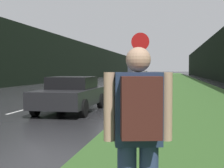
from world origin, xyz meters
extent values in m
cube|color=#386028|center=(7.08, 40.00, 0.01)|extent=(6.00, 240.00, 0.02)
cube|color=silver|center=(0.00, 13.38, 0.00)|extent=(0.12, 3.00, 0.01)
cube|color=silver|center=(0.00, 20.38, 0.00)|extent=(0.12, 3.00, 0.01)
cube|color=silver|center=(0.00, 27.38, 0.00)|extent=(0.12, 3.00, 0.01)
cube|color=silver|center=(0.00, 34.38, 0.00)|extent=(0.12, 3.00, 0.01)
cube|color=black|center=(-10.08, 50.00, 3.16)|extent=(2.00, 140.00, 6.32)
cube|color=black|center=(13.08, 50.00, 3.47)|extent=(2.00, 140.00, 6.95)
cylinder|color=slate|center=(4.66, 13.55, 1.17)|extent=(0.07, 0.07, 2.34)
cylinder|color=#B71414|center=(4.66, 13.55, 2.68)|extent=(0.69, 0.02, 0.69)
cube|color=navy|center=(5.55, 4.46, 1.26)|extent=(0.47, 0.33, 0.66)
sphere|color=tan|center=(5.55, 4.46, 1.70)|extent=(0.23, 0.23, 0.23)
cylinder|color=tan|center=(5.29, 4.40, 1.27)|extent=(0.10, 0.10, 0.63)
cylinder|color=tan|center=(5.80, 4.52, 1.27)|extent=(0.10, 0.10, 0.63)
cube|color=#471E19|center=(5.59, 4.25, 1.29)|extent=(0.37, 0.25, 0.53)
cube|color=black|center=(2.04, 13.07, 0.58)|extent=(1.85, 4.19, 0.61)
cube|color=black|center=(2.04, 13.28, 1.11)|extent=(1.57, 1.89, 0.46)
cylinder|color=black|center=(2.92, 11.77, 0.31)|extent=(0.20, 0.62, 0.62)
cylinder|color=black|center=(1.16, 11.77, 0.31)|extent=(0.20, 0.62, 0.62)
cylinder|color=black|center=(2.92, 14.37, 0.31)|extent=(0.20, 0.62, 0.62)
cylinder|color=black|center=(1.16, 14.37, 0.31)|extent=(0.20, 0.62, 0.62)
cube|color=#9E9EA3|center=(2.04, 39.97, 0.65)|extent=(1.86, 4.43, 0.68)
cube|color=#5E5E61|center=(2.04, 40.19, 1.24)|extent=(1.58, 1.99, 0.50)
cylinder|color=black|center=(2.92, 38.60, 0.34)|extent=(0.20, 0.68, 0.68)
cylinder|color=black|center=(1.16, 38.60, 0.34)|extent=(0.20, 0.68, 0.68)
cylinder|color=black|center=(2.92, 41.35, 0.34)|extent=(0.20, 0.68, 0.68)
cylinder|color=black|center=(1.16, 41.35, 0.34)|extent=(0.20, 0.68, 0.68)
cube|color=black|center=(-2.04, 72.66, 1.58)|extent=(2.15, 2.11, 2.34)
cube|color=#333842|center=(-2.04, 68.91, 1.97)|extent=(2.27, 5.39, 3.12)
cylinder|color=black|center=(-3.12, 72.45, 0.45)|extent=(0.28, 0.90, 0.90)
cylinder|color=black|center=(-0.96, 72.45, 0.45)|extent=(0.28, 0.90, 0.90)
cylinder|color=black|center=(-3.12, 67.56, 0.45)|extent=(0.28, 0.90, 0.90)
cylinder|color=black|center=(-0.96, 67.56, 0.45)|extent=(0.28, 0.90, 0.90)
camera|label=1|loc=(5.84, 1.63, 1.61)|focal=50.00mm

